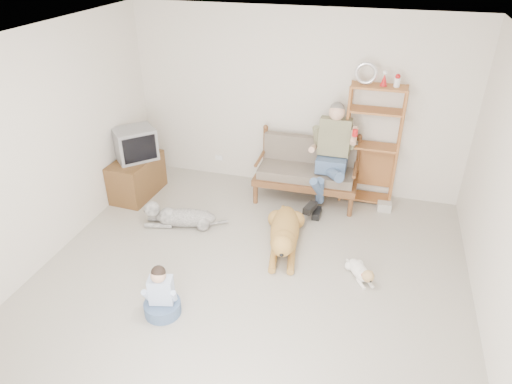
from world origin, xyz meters
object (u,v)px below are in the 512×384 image
(etagere, at_px, (371,144))
(golden_retriever, at_px, (284,234))
(tv_stand, at_px, (137,177))
(loveseat, at_px, (307,169))

(etagere, xyz_separation_m, golden_retriever, (-0.91, -1.50, -0.72))
(tv_stand, xyz_separation_m, golden_retriever, (2.47, -0.69, -0.11))
(tv_stand, distance_m, golden_retriever, 2.57)
(loveseat, xyz_separation_m, etagere, (0.87, 0.18, 0.42))
(tv_stand, bearing_deg, etagere, 16.30)
(loveseat, height_order, golden_retriever, loveseat)
(loveseat, bearing_deg, tv_stand, -166.99)
(etagere, height_order, tv_stand, etagere)
(loveseat, xyz_separation_m, tv_stand, (-2.51, -0.62, -0.19))
(loveseat, relative_size, tv_stand, 1.63)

